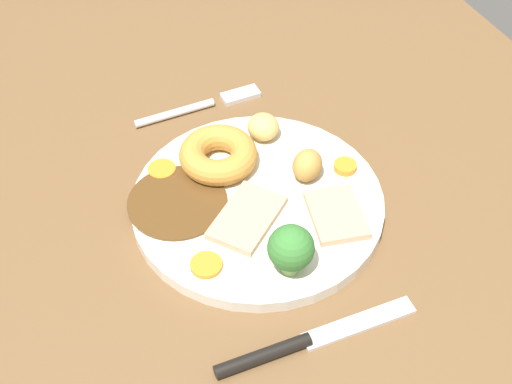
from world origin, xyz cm
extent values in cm
cube|color=brown|center=(0.00, 0.00, 1.80)|extent=(120.00, 84.00, 3.60)
cylinder|color=silver|center=(-2.26, -0.18, 4.30)|extent=(25.12, 25.12, 1.40)
cylinder|color=#563819|center=(-4.83, -7.53, 5.15)|extent=(9.89, 9.89, 0.30)
cube|color=tan|center=(3.04, 5.97, 5.40)|extent=(7.53, 6.12, 0.80)
cube|color=tan|center=(0.10, -2.08, 5.40)|extent=(8.81, 9.22, 0.80)
torus|color=#C68938|center=(-8.33, -1.79, 6.36)|extent=(8.10, 8.10, 2.73)
ellipsoid|color=#BC8C42|center=(-3.07, 5.79, 6.65)|extent=(4.49, 4.57, 3.29)
ellipsoid|color=#D8B260|center=(-10.46, 4.18, 6.37)|extent=(3.79, 3.64, 2.73)
cylinder|color=orange|center=(3.66, -7.64, 5.23)|extent=(2.95, 2.95, 0.47)
cylinder|color=orange|center=(-2.51, 9.95, 5.35)|extent=(2.37, 2.37, 0.69)
cylinder|color=orange|center=(-9.73, -7.53, 5.20)|extent=(2.88, 2.88, 0.40)
cylinder|color=#8CB766|center=(6.93, -0.82, 5.81)|extent=(1.64, 1.64, 1.62)
sphere|color=#387A33|center=(6.93, -0.82, 8.10)|extent=(4.23, 4.23, 4.23)
cylinder|color=silver|center=(-19.08, -3.09, 4.05)|extent=(1.15, 9.52, 0.90)
cube|color=silver|center=(-19.29, 5.16, 3.90)|extent=(2.12, 4.55, 0.60)
cylinder|color=black|center=(13.61, -6.37, 4.20)|extent=(1.38, 8.52, 1.20)
cube|color=silver|center=(13.80, 2.63, 3.80)|extent=(1.92, 10.53, 0.40)
camera|label=1|loc=(40.34, -18.53, 55.07)|focal=48.32mm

